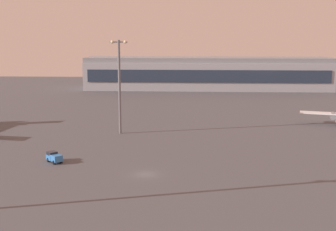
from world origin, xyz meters
TOP-DOWN VIEW (x-y plane):
  - ground_plane at (0.00, 0.00)m, footprint 416.00×416.00m
  - terminal_building at (17.36, 143.54)m, footprint 124.66×22.40m
  - maintenance_van at (-20.96, 7.49)m, footprint 4.31×4.32m
  - apron_light_west at (-11.01, 37.23)m, footprint 4.80×0.90m

SIDE VIEW (x-z plane):
  - ground_plane at x=0.00m, z-range 0.00..0.00m
  - maintenance_van at x=-20.96m, z-range 0.05..2.30m
  - terminal_building at x=17.36m, z-range -0.11..16.29m
  - apron_light_west at x=-11.01m, z-range 1.85..28.20m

